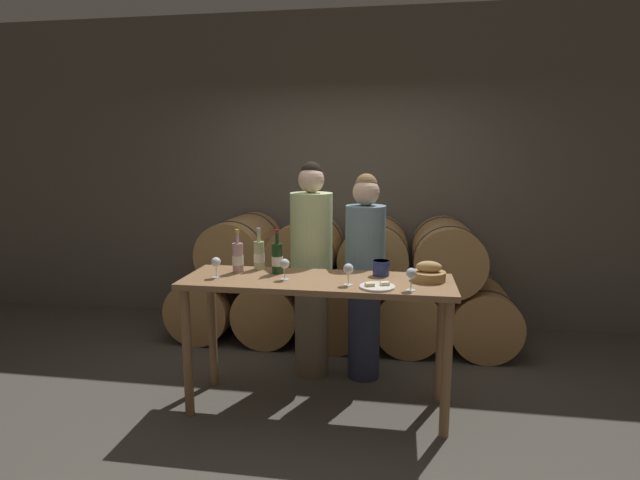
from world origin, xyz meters
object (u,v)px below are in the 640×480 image
object	(u,v)px
tasting_table	(317,299)
bread_basket	(429,273)
blue_crock	(381,267)
wine_glass_left	(285,264)
person_left	(311,268)
person_right	(365,275)
cheese_plate	(377,286)
wine_glass_right	(411,274)
wine_glass_center	(348,269)
wine_bottle_rose	(238,257)
wine_glass_far_left	(216,263)
wine_bottle_white	(259,255)
wine_bottle_red	(277,258)

from	to	relation	value
tasting_table	bread_basket	xyz separation A→B (m)	(0.75, 0.07, 0.19)
blue_crock	wine_glass_left	xyz separation A→B (m)	(-0.64, -0.22, 0.05)
person_left	wine_glass_left	xyz separation A→B (m)	(-0.08, -0.61, 0.17)
person_right	bread_basket	size ratio (longest dim) A/B	7.16
person_right	cheese_plate	bearing A→B (deg)	-79.91
person_right	cheese_plate	size ratio (longest dim) A/B	7.23
bread_basket	wine_glass_left	world-z (taller)	wine_glass_left
tasting_table	bread_basket	size ratio (longest dim) A/B	8.04
person_left	wine_glass_right	world-z (taller)	person_left
wine_glass_center	wine_bottle_rose	bearing A→B (deg)	164.49
tasting_table	cheese_plate	distance (m)	0.47
wine_glass_far_left	wine_glass_center	size ratio (longest dim) A/B	1.00
wine_bottle_white	wine_glass_far_left	xyz separation A→B (m)	(-0.22, -0.30, -0.00)
person_right	bread_basket	xyz separation A→B (m)	(0.46, -0.49, 0.15)
wine_glass_center	blue_crock	bearing A→B (deg)	55.39
wine_glass_center	person_left	bearing A→B (deg)	117.95
cheese_plate	wine_glass_far_left	world-z (taller)	wine_glass_far_left
person_right	blue_crock	bearing A→B (deg)	-70.68
tasting_table	cheese_plate	xyz separation A→B (m)	(0.42, -0.16, 0.15)
cheese_plate	wine_glass_left	xyz separation A→B (m)	(-0.63, 0.11, 0.10)
wine_bottle_rose	wine_glass_right	bearing A→B (deg)	-13.47
tasting_table	person_left	size ratio (longest dim) A/B	1.06
cheese_plate	wine_glass_center	distance (m)	0.22
wine_bottle_rose	cheese_plate	world-z (taller)	wine_bottle_rose
person_left	cheese_plate	xyz separation A→B (m)	(0.56, -0.72, 0.07)
wine_bottle_white	bread_basket	size ratio (longest dim) A/B	1.34
blue_crock	cheese_plate	size ratio (longest dim) A/B	0.55
wine_glass_right	person_right	bearing A→B (deg)	114.25
tasting_table	cheese_plate	size ratio (longest dim) A/B	8.12
person_left	wine_glass_center	size ratio (longest dim) A/B	11.98
wine_glass_right	wine_glass_left	bearing A→B (deg)	170.51
blue_crock	bread_basket	size ratio (longest dim) A/B	0.54
cheese_plate	bread_basket	bearing A→B (deg)	35.10
wine_bottle_red	wine_bottle_rose	xyz separation A→B (m)	(-0.29, -0.01, -0.00)
person_left	wine_glass_center	distance (m)	0.80
person_right	wine_bottle_white	xyz separation A→B (m)	(-0.76, -0.34, 0.20)
tasting_table	wine_glass_far_left	distance (m)	0.74
person_right	cheese_plate	xyz separation A→B (m)	(0.13, -0.72, 0.11)
blue_crock	wine_glass_left	bearing A→B (deg)	-161.51
wine_bottle_white	wine_glass_right	world-z (taller)	wine_bottle_white
person_right	wine_bottle_red	xyz separation A→B (m)	(-0.59, -0.45, 0.21)
person_left	bread_basket	bearing A→B (deg)	-28.86
wine_glass_center	wine_glass_right	size ratio (longest dim) A/B	1.00
person_right	wine_glass_right	bearing A→B (deg)	-65.75
person_right	wine_glass_center	world-z (taller)	person_right
wine_bottle_rose	bread_basket	world-z (taller)	wine_bottle_rose
cheese_plate	wine_glass_right	world-z (taller)	wine_glass_right
wine_bottle_rose	wine_glass_left	world-z (taller)	wine_bottle_rose
person_left	wine_glass_center	xyz separation A→B (m)	(0.37, -0.69, 0.17)
wine_bottle_white	wine_glass_left	world-z (taller)	wine_bottle_white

